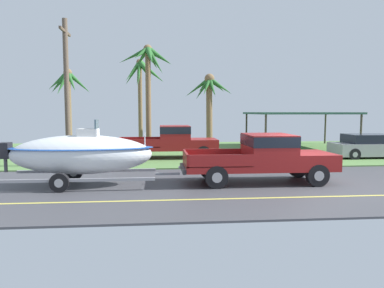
{
  "coord_description": "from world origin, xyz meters",
  "views": [
    {
      "loc": [
        -5.43,
        -12.46,
        2.67
      ],
      "look_at": [
        -4.21,
        0.86,
        1.46
      ],
      "focal_mm": 33.56,
      "sensor_mm": 36.0,
      "label": 1
    }
  ],
  "objects_px": {
    "boat_on_trailer": "(81,154)",
    "palm_tree_mid": "(210,94)",
    "palm_tree_far_right": "(149,68)",
    "palm_tree_near_left": "(68,88)",
    "carport_awning": "(299,114)",
    "parked_sedan_near": "(371,146)",
    "utility_pole": "(67,91)",
    "palm_tree_near_right": "(142,80)",
    "pickup_truck_towing": "(267,155)",
    "parked_pickup_background": "(174,140)"
  },
  "relations": [
    {
      "from": "boat_on_trailer",
      "to": "palm_tree_mid",
      "type": "bearing_deg",
      "value": 61.02
    },
    {
      "from": "boat_on_trailer",
      "to": "palm_tree_far_right",
      "type": "distance_m",
      "value": 10.39
    },
    {
      "from": "palm_tree_far_right",
      "to": "palm_tree_mid",
      "type": "bearing_deg",
      "value": 27.08
    },
    {
      "from": "palm_tree_mid",
      "to": "palm_tree_near_left",
      "type": "bearing_deg",
      "value": 166.86
    },
    {
      "from": "carport_awning",
      "to": "palm_tree_near_left",
      "type": "relative_size",
      "value": 1.23
    },
    {
      "from": "boat_on_trailer",
      "to": "carport_awning",
      "type": "bearing_deg",
      "value": 43.8
    },
    {
      "from": "parked_sedan_near",
      "to": "palm_tree_near_left",
      "type": "bearing_deg",
      "value": 158.52
    },
    {
      "from": "boat_on_trailer",
      "to": "parked_sedan_near",
      "type": "bearing_deg",
      "value": 23.06
    },
    {
      "from": "boat_on_trailer",
      "to": "utility_pole",
      "type": "distance_m",
      "value": 5.41
    },
    {
      "from": "palm_tree_near_right",
      "to": "carport_awning",
      "type": "bearing_deg",
      "value": 3.23
    },
    {
      "from": "carport_awning",
      "to": "palm_tree_mid",
      "type": "relative_size",
      "value": 1.35
    },
    {
      "from": "utility_pole",
      "to": "pickup_truck_towing",
      "type": "bearing_deg",
      "value": -28.36
    },
    {
      "from": "parked_pickup_background",
      "to": "palm_tree_mid",
      "type": "height_order",
      "value": "palm_tree_mid"
    },
    {
      "from": "palm_tree_near_right",
      "to": "palm_tree_mid",
      "type": "distance_m",
      "value": 4.76
    },
    {
      "from": "pickup_truck_towing",
      "to": "palm_tree_near_left",
      "type": "height_order",
      "value": "palm_tree_near_left"
    },
    {
      "from": "boat_on_trailer",
      "to": "parked_sedan_near",
      "type": "height_order",
      "value": "boat_on_trailer"
    },
    {
      "from": "carport_awning",
      "to": "utility_pole",
      "type": "height_order",
      "value": "utility_pole"
    },
    {
      "from": "pickup_truck_towing",
      "to": "utility_pole",
      "type": "relative_size",
      "value": 0.83
    },
    {
      "from": "boat_on_trailer",
      "to": "palm_tree_near_left",
      "type": "bearing_deg",
      "value": 105.17
    },
    {
      "from": "pickup_truck_towing",
      "to": "palm_tree_far_right",
      "type": "bearing_deg",
      "value": 116.65
    },
    {
      "from": "boat_on_trailer",
      "to": "utility_pole",
      "type": "height_order",
      "value": "utility_pole"
    },
    {
      "from": "palm_tree_near_left",
      "to": "parked_pickup_background",
      "type": "bearing_deg",
      "value": -41.73
    },
    {
      "from": "parked_pickup_background",
      "to": "palm_tree_far_right",
      "type": "bearing_deg",
      "value": 123.62
    },
    {
      "from": "carport_awning",
      "to": "utility_pole",
      "type": "bearing_deg",
      "value": -151.33
    },
    {
      "from": "boat_on_trailer",
      "to": "palm_tree_mid",
      "type": "relative_size",
      "value": 1.21
    },
    {
      "from": "carport_awning",
      "to": "palm_tree_near_right",
      "type": "xyz_separation_m",
      "value": [
        -11.43,
        -0.64,
        2.35
      ]
    },
    {
      "from": "palm_tree_near_right",
      "to": "utility_pole",
      "type": "xyz_separation_m",
      "value": [
        -3.21,
        -7.36,
        -1.2
      ]
    },
    {
      "from": "parked_pickup_background",
      "to": "palm_tree_near_left",
      "type": "xyz_separation_m",
      "value": [
        -7.34,
        6.55,
        3.28
      ]
    },
    {
      "from": "parked_sedan_near",
      "to": "palm_tree_near_left",
      "type": "distance_m",
      "value": 20.32
    },
    {
      "from": "parked_pickup_background",
      "to": "parked_sedan_near",
      "type": "bearing_deg",
      "value": -3.92
    },
    {
      "from": "palm_tree_near_left",
      "to": "palm_tree_mid",
      "type": "xyz_separation_m",
      "value": [
        9.98,
        -2.33,
        -0.46
      ]
    },
    {
      "from": "parked_pickup_background",
      "to": "parked_sedan_near",
      "type": "height_order",
      "value": "parked_pickup_background"
    },
    {
      "from": "boat_on_trailer",
      "to": "palm_tree_far_right",
      "type": "relative_size",
      "value": 0.94
    },
    {
      "from": "parked_sedan_near",
      "to": "palm_tree_far_right",
      "type": "relative_size",
      "value": 0.67
    },
    {
      "from": "parked_pickup_background",
      "to": "utility_pole",
      "type": "xyz_separation_m",
      "value": [
        -5.19,
        -2.57,
        2.61
      ]
    },
    {
      "from": "palm_tree_near_left",
      "to": "palm_tree_mid",
      "type": "bearing_deg",
      "value": -13.14
    },
    {
      "from": "pickup_truck_towing",
      "to": "boat_on_trailer",
      "type": "distance_m",
      "value": 6.86
    },
    {
      "from": "parked_pickup_background",
      "to": "carport_awning",
      "type": "height_order",
      "value": "carport_awning"
    },
    {
      "from": "pickup_truck_towing",
      "to": "boat_on_trailer",
      "type": "relative_size",
      "value": 0.91
    },
    {
      "from": "parked_pickup_background",
      "to": "utility_pole",
      "type": "relative_size",
      "value": 0.82
    },
    {
      "from": "carport_awning",
      "to": "palm_tree_near_left",
      "type": "height_order",
      "value": "palm_tree_near_left"
    },
    {
      "from": "palm_tree_near_right",
      "to": "palm_tree_mid",
      "type": "height_order",
      "value": "palm_tree_near_right"
    },
    {
      "from": "palm_tree_near_left",
      "to": "palm_tree_far_right",
      "type": "xyz_separation_m",
      "value": [
        5.92,
        -4.41,
        1.0
      ]
    },
    {
      "from": "palm_tree_near_left",
      "to": "palm_tree_near_right",
      "type": "relative_size",
      "value": 0.92
    },
    {
      "from": "parked_sedan_near",
      "to": "palm_tree_near_right",
      "type": "bearing_deg",
      "value": 157.24
    },
    {
      "from": "palm_tree_far_right",
      "to": "utility_pole",
      "type": "bearing_deg",
      "value": -128.62
    },
    {
      "from": "palm_tree_near_right",
      "to": "palm_tree_near_left",
      "type": "bearing_deg",
      "value": 161.77
    },
    {
      "from": "boat_on_trailer",
      "to": "palm_tree_near_right",
      "type": "bearing_deg",
      "value": 82.09
    },
    {
      "from": "parked_pickup_background",
      "to": "utility_pole",
      "type": "bearing_deg",
      "value": -153.65
    },
    {
      "from": "carport_awning",
      "to": "palm_tree_near_left",
      "type": "xyz_separation_m",
      "value": [
        -16.78,
        1.12,
        1.82
      ]
    }
  ]
}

